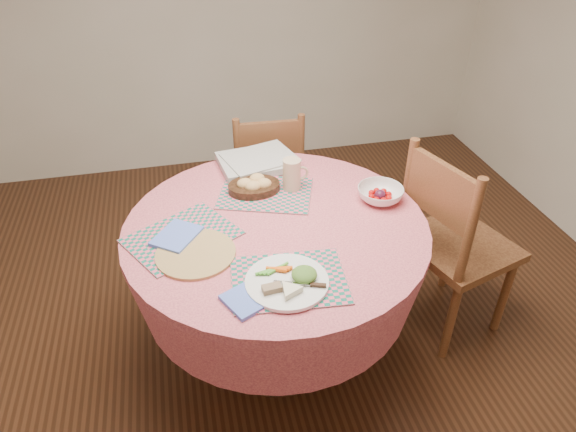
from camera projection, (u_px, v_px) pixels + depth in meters
name	position (u px, v px, depth m)	size (l,w,h in m)	color
ground	(278.00, 348.00, 2.51)	(4.00, 4.00, 0.00)	#331C0F
dining_table	(277.00, 261.00, 2.19)	(1.24, 1.24, 0.75)	#E46A75
chair_right	(452.00, 241.00, 2.36)	(0.55, 0.57, 0.99)	brown
chair_back	(267.00, 177.00, 2.95)	(0.43, 0.42, 0.89)	brown
placemat_front	(289.00, 280.00, 1.80)	(0.40, 0.30, 0.01)	#126A56
placemat_left	(182.00, 237.00, 2.00)	(0.40, 0.30, 0.01)	#126A56
placemat_back	(266.00, 193.00, 2.27)	(0.40, 0.30, 0.01)	#126A56
wicker_trivet	(196.00, 254.00, 1.91)	(0.30, 0.30, 0.01)	olive
napkin_near	(252.00, 297.00, 1.72)	(0.18, 0.14, 0.01)	#5776E2
napkin_far	(177.00, 236.00, 1.99)	(0.18, 0.14, 0.01)	#5776E2
dinner_plate	(289.00, 281.00, 1.77)	(0.29, 0.29, 0.05)	white
bread_bowl	(254.00, 185.00, 2.26)	(0.23, 0.23, 0.08)	black
latte_mug	(292.00, 174.00, 2.26)	(0.12, 0.08, 0.14)	#D0B58F
fruit_bowl	(380.00, 194.00, 2.21)	(0.24, 0.24, 0.06)	white
newspaper_stack	(257.00, 161.00, 2.46)	(0.39, 0.33, 0.04)	silver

